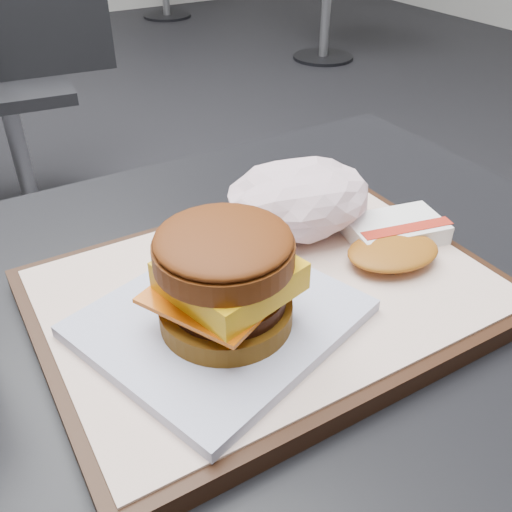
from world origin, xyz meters
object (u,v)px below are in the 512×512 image
(hash_brown, at_px, (394,239))
(crumpled_wrapper, at_px, (300,198))
(customer_table, at_px, (240,441))
(serving_tray, at_px, (269,295))
(breakfast_sandwich, at_px, (224,288))
(neighbor_chair, at_px, (21,71))

(hash_brown, height_order, crumpled_wrapper, crumpled_wrapper)
(customer_table, bearing_deg, serving_tray, -25.60)
(breakfast_sandwich, distance_m, crumpled_wrapper, 0.16)
(serving_tray, bearing_deg, neighbor_chair, 86.82)
(customer_table, xyz_separation_m, serving_tray, (0.03, -0.01, 0.20))
(serving_tray, relative_size, hash_brown, 2.99)
(serving_tray, distance_m, crumpled_wrapper, 0.11)
(breakfast_sandwich, bearing_deg, customer_table, 51.59)
(serving_tray, bearing_deg, customer_table, 154.40)
(crumpled_wrapper, bearing_deg, serving_tray, -138.52)
(serving_tray, relative_size, crumpled_wrapper, 2.64)
(crumpled_wrapper, height_order, neighbor_chair, neighbor_chair)
(serving_tray, xyz_separation_m, crumpled_wrapper, (0.07, 0.07, 0.04))
(serving_tray, height_order, neighbor_chair, neighbor_chair)
(breakfast_sandwich, xyz_separation_m, neighbor_chair, (0.15, 1.77, -0.32))
(serving_tray, bearing_deg, breakfast_sandwich, -153.43)
(hash_brown, distance_m, crumpled_wrapper, 0.10)
(breakfast_sandwich, height_order, hash_brown, breakfast_sandwich)
(hash_brown, bearing_deg, customer_table, 171.70)
(neighbor_chair, bearing_deg, crumpled_wrapper, -90.75)
(customer_table, distance_m, serving_tray, 0.20)
(customer_table, height_order, crumpled_wrapper, crumpled_wrapper)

